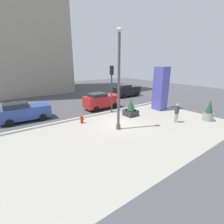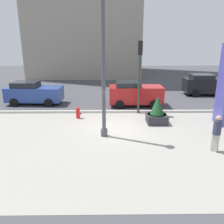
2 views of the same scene
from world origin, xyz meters
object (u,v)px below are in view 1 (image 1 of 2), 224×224
Objects in this scene: car_curb_east at (101,101)px; potted_plant_near_left at (209,112)px; art_pillar_blue at (161,89)px; pedestrian_by_curb at (177,112)px; car_intersection at (127,90)px; fire_hydrant at (82,119)px; car_curb_west at (24,112)px; lamp_post at (119,84)px; potted_plant_mid_plaza at (131,109)px; traffic_light_far_side at (112,82)px.

potted_plant_near_left is at bearing -58.43° from car_curb_east.
art_pillar_blue is 1.17× the size of car_curb_east.
car_intersection is at bearing 69.95° from pedestrian_by_curb.
potted_plant_near_left is at bearing -32.82° from fire_hydrant.
car_intersection is (11.09, 6.63, 0.60)m from fire_hydrant.
car_intersection is 15.35m from car_curb_west.
car_intersection reaches higher than car_curb_west.
lamp_post is 3.88× the size of potted_plant_near_left.
potted_plant_mid_plaza is 3.40m from traffic_light_far_side.
fire_hydrant is at bearing 144.90° from pedestrian_by_curb.
fire_hydrant is at bearing 172.89° from art_pillar_blue.
car_intersection is 12.22m from pedestrian_by_curb.
traffic_light_far_side is (-5.71, 7.37, 2.51)m from potted_plant_near_left.
lamp_post reaches higher than pedestrian_by_curb.
art_pillar_blue reaches higher than potted_plant_mid_plaza.
traffic_light_far_side is at bearing 156.80° from art_pillar_blue.
car_curb_west reaches higher than fire_hydrant.
car_curb_west is 1.08× the size of car_curb_east.
car_intersection is at bearing 45.85° from lamp_post.
lamp_post reaches higher than car_intersection.
art_pillar_blue is 5.42m from potted_plant_near_left.
lamp_post is 9.15m from potted_plant_near_left.
car_intersection is (1.84, 7.79, -1.42)m from art_pillar_blue.
car_intersection is (6.12, 7.61, 0.26)m from potted_plant_mid_plaza.
car_curb_west reaches higher than pedestrian_by_curb.
car_curb_east is at bearing 91.00° from traffic_light_far_side.
traffic_light_far_side is at bearing 113.77° from potted_plant_mid_plaza.
potted_plant_near_left reaches higher than car_curb_east.
potted_plant_mid_plaza is 0.35× the size of traffic_light_far_side.
car_curb_east is at bearing 37.00° from fire_hydrant.
car_curb_east is at bearing 121.57° from potted_plant_near_left.
art_pillar_blue is at bearing -103.27° from car_intersection.
potted_plant_mid_plaza is at bearing 116.47° from pedestrian_by_curb.
potted_plant_mid_plaza is at bearing -76.92° from car_curb_east.
car_curb_west is at bearing -168.87° from car_intersection.
art_pillar_blue is at bearing -38.81° from car_curb_east.
car_curb_west is at bearing 137.23° from fire_hydrant.
traffic_light_far_side is at bearing 60.27° from lamp_post.
pedestrian_by_curb is (6.90, -4.85, 0.60)m from fire_hydrant.
art_pillar_blue is 1.09× the size of car_curb_west.
car_curb_west is (-5.73, 6.65, -2.76)m from lamp_post.
traffic_light_far_side reaches higher than fire_hydrant.
lamp_post is at bearing -119.73° from traffic_light_far_side.
fire_hydrant is at bearing -165.32° from traffic_light_far_side.
traffic_light_far_side is (-0.90, 2.04, 2.57)m from potted_plant_mid_plaza.
traffic_light_far_side is at bearing 127.76° from potted_plant_near_left.
potted_plant_mid_plaza is 9.77m from car_intersection.
potted_plant_near_left reaches higher than fire_hydrant.
potted_plant_mid_plaza is 10.07m from car_curb_west.
traffic_light_far_side reaches higher than art_pillar_blue.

